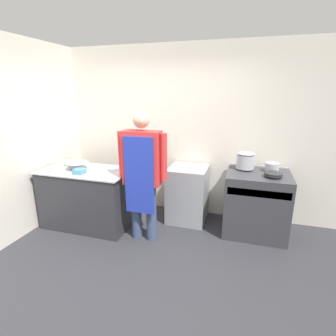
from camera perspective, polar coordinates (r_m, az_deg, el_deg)
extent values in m
plane|color=#2D2D33|center=(3.34, -6.95, -20.38)|extent=(14.00, 14.00, 0.00)
cube|color=silver|center=(4.32, 1.47, 7.82)|extent=(8.00, 0.05, 2.70)
cube|color=silver|center=(4.59, -24.03, 6.92)|extent=(0.05, 8.00, 2.70)
cube|color=#2D2D33|center=(4.18, -17.02, -6.31)|extent=(1.28, 0.70, 0.86)
cube|color=#B2B5BC|center=(4.04, -17.53, -0.53)|extent=(1.33, 0.73, 0.02)
cube|color=#38383D|center=(3.99, 18.60, -7.26)|extent=(0.86, 0.74, 0.90)
cube|color=#B2B5BC|center=(3.56, 19.13, -5.22)|extent=(0.79, 0.03, 0.10)
cube|color=#B2B5BC|center=(4.18, 19.08, 0.45)|extent=(0.86, 0.03, 0.02)
cube|color=#93999E|center=(4.16, 4.33, -5.63)|extent=(0.59, 0.60, 0.87)
cube|color=silver|center=(3.88, 3.39, -6.60)|extent=(0.50, 0.02, 0.61)
cylinder|color=#38476B|center=(3.71, -6.90, -9.13)|extent=(0.14, 0.14, 0.81)
cylinder|color=#38476B|center=(3.63, -3.65, -9.62)|extent=(0.14, 0.14, 0.81)
cube|color=red|center=(3.41, -5.63, 2.17)|extent=(0.49, 0.22, 0.71)
cube|color=#2338B2|center=(3.36, -6.31, -1.80)|extent=(0.39, 0.02, 1.01)
cylinder|color=red|center=(3.52, -10.03, 3.04)|extent=(0.09, 0.09, 0.60)
cylinder|color=red|center=(3.30, -0.97, 2.42)|extent=(0.09, 0.09, 0.60)
sphere|color=beige|center=(3.32, -5.86, 10.37)|extent=(0.21, 0.21, 0.21)
cone|color=#B2B5BC|center=(4.10, -19.09, 0.43)|extent=(0.33, 0.33, 0.10)
cone|color=#B2B5BC|center=(4.35, -20.35, 1.01)|extent=(0.21, 0.21, 0.07)
cube|color=teal|center=(3.87, -18.75, -0.69)|extent=(0.14, 0.14, 0.07)
cylinder|color=#B2B5BC|center=(3.93, 16.52, 1.36)|extent=(0.26, 0.26, 0.20)
ellipsoid|color=#B2B5BC|center=(3.90, 16.66, 3.04)|extent=(0.25, 0.25, 0.04)
cylinder|color=#262628|center=(3.72, 21.95, -1.27)|extent=(0.23, 0.23, 0.04)
cylinder|color=#B2B5BC|center=(3.96, 21.72, 0.29)|extent=(0.19, 0.19, 0.11)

